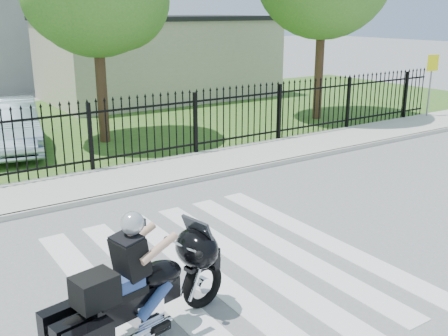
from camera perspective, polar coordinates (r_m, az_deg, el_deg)
ground at (r=8.52m, az=0.30°, el=-10.72°), size 120.00×120.00×0.00m
crosswalk at (r=8.52m, az=0.30°, el=-10.68°), size 5.00×5.50×0.01m
sidewalk at (r=12.64m, az=-12.50°, el=-1.48°), size 40.00×2.00×0.12m
curb at (r=11.76m, az=-10.69°, el=-2.76°), size 40.00×0.12×0.12m
grass_strip at (r=19.15m, az=-20.28°, el=3.91°), size 40.00×12.00×0.02m
iron_fence at (r=13.32m, az=-14.32°, el=3.10°), size 26.00×0.04×1.80m
building_low at (r=25.03m, az=-7.09°, el=11.65°), size 10.00×6.00×3.50m
building_low_roof at (r=24.94m, az=-7.25°, el=15.89°), size 10.20×6.20×0.20m
motorcycle_rider at (r=6.62m, az=-9.19°, el=-12.62°), size 2.60×1.18×1.74m
parked_car at (r=16.35m, az=-22.37°, el=4.29°), size 2.30×4.65×1.47m
traffic_sign at (r=21.07m, az=21.67°, el=9.63°), size 0.49×0.14×2.26m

